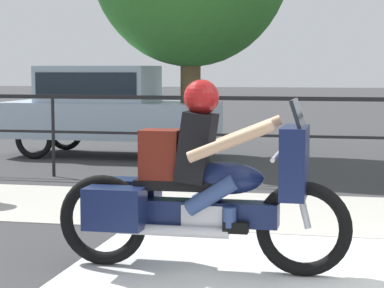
{
  "coord_description": "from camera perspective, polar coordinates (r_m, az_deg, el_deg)",
  "views": [
    {
      "loc": [
        -0.6,
        -5.21,
        1.67
      ],
      "look_at": [
        -2.11,
        1.79,
        0.94
      ],
      "focal_mm": 70.0,
      "sensor_mm": 36.0,
      "label": 1
    }
  ],
  "objects": [
    {
      "name": "motorcycle",
      "position": [
        6.14,
        0.6,
        -3.29
      ],
      "size": [
        2.46,
        0.76,
        1.58
      ],
      "rotation": [
        0.0,
        0.0,
        -0.04
      ],
      "color": "black",
      "rests_on": "ground"
    },
    {
      "name": "parked_car",
      "position": [
        14.32,
        -6.54,
        2.98
      ],
      "size": [
        4.01,
        1.68,
        1.71
      ],
      "rotation": [
        0.0,
        0.0,
        0.04
      ],
      "color": "#9EB2C6",
      "rests_on": "ground"
    }
  ]
}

